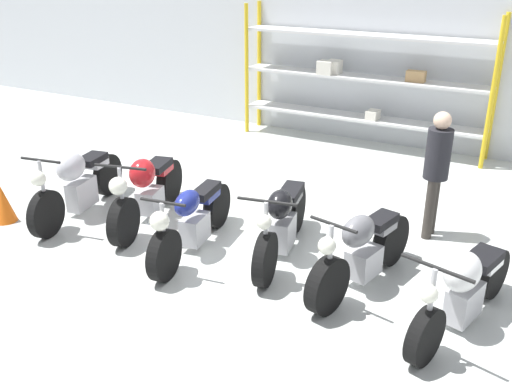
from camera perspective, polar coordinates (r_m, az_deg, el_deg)
ground_plane at (r=7.33m, az=-1.48°, el=-6.13°), size 30.00×30.00×0.00m
back_wall at (r=11.49m, az=12.00°, el=13.68°), size 30.00×0.08×3.60m
shelving_rack at (r=11.26m, az=10.50°, el=11.17°), size 4.82×0.63×2.62m
motorcycle_silver at (r=8.57m, az=-17.43°, el=0.92°), size 0.66×2.17×1.09m
motorcycle_red at (r=8.11m, az=-10.86°, el=0.18°), size 0.82×2.13×1.09m
motorcycle_blue at (r=7.24m, az=-6.44°, el=-2.82°), size 0.58×2.12×0.98m
motorcycle_black at (r=7.11m, az=2.63°, el=-3.05°), size 0.72×2.09×1.04m
motorcycle_grey at (r=6.55m, az=10.52°, el=-5.89°), size 0.72×1.99×1.04m
motorcycle_white at (r=6.14m, az=20.07°, el=-9.07°), size 0.87×2.07×1.01m
person_browsing at (r=7.72m, az=17.62°, el=2.60°), size 0.33×0.33×1.72m
traffic_cone at (r=8.80m, az=-23.97°, el=-1.05°), size 0.32×0.32×0.55m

